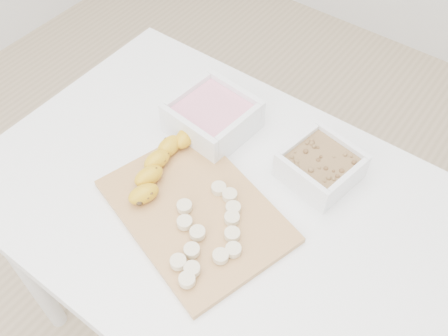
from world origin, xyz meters
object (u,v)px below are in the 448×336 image
Objects in this scene: bowl_granola at (321,166)px; banana at (161,165)px; bowl_yogurt at (213,116)px; cutting_board at (195,211)px; table at (216,220)px.

banana is (-0.27, -0.20, 0.00)m from bowl_granola.
bowl_yogurt is 0.82× the size of banana.
bowl_yogurt is at bearing 90.09° from banana.
bowl_granola reaches higher than cutting_board.
cutting_board is 1.63× the size of banana.
bowl_granola is at bearing 37.60° from banana.
bowl_yogurt is 0.17m from banana.
banana is at bearing -143.66° from bowl_granola.
bowl_yogurt reaches higher than bowl_granola.
banana is (-0.12, -0.03, 0.13)m from table.
bowl_granola reaches higher than table.
bowl_granola reaches higher than banana.
cutting_board is at bearing -94.98° from table.
bowl_yogurt is 0.24m from cutting_board.
bowl_yogurt is 0.50× the size of cutting_board.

